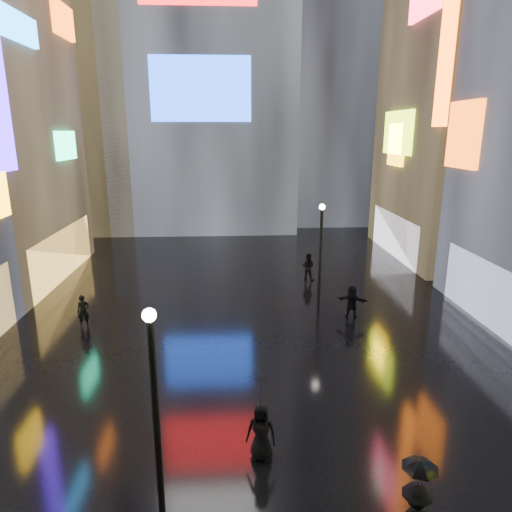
{
  "coord_description": "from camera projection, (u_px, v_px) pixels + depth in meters",
  "views": [
    {
      "loc": [
        -0.77,
        -1.64,
        8.74
      ],
      "look_at": [
        0.0,
        12.0,
        5.0
      ],
      "focal_mm": 32.0,
      "sensor_mm": 36.0,
      "label": 1
    }
  ],
  "objects": [
    {
      "name": "pedestrian_4",
      "position": [
        261.0,
        431.0,
        12.42
      ],
      "size": [
        0.94,
        0.74,
        1.69
      ],
      "primitive_type": "imported",
      "rotation": [
        0.0,
        0.0,
        -0.28
      ],
      "color": "black",
      "rests_on": "ground"
    },
    {
      "name": "pedestrian_5",
      "position": [
        352.0,
        302.0,
        21.99
      ],
      "size": [
        1.56,
        0.97,
        1.61
      ],
      "primitive_type": "imported",
      "rotation": [
        0.0,
        0.0,
        2.78
      ],
      "color": "black",
      "rests_on": "ground"
    },
    {
      "name": "lamp_near",
      "position": [
        155.0,
        404.0,
        10.03
      ],
      "size": [
        0.3,
        0.3,
        5.2
      ],
      "color": "black",
      "rests_on": "ground"
    },
    {
      "name": "pedestrian_7",
      "position": [
        308.0,
        267.0,
        27.58
      ],
      "size": [
        0.99,
        0.9,
        1.65
      ],
      "primitive_type": "imported",
      "rotation": [
        0.0,
        0.0,
        2.71
      ],
      "color": "black",
      "rests_on": "ground"
    },
    {
      "name": "pedestrian_6",
      "position": [
        83.0,
        311.0,
        20.93
      ],
      "size": [
        0.63,
        0.5,
        1.52
      ],
      "primitive_type": "imported",
      "rotation": [
        0.0,
        0.0,
        0.27
      ],
      "color": "black",
      "rests_on": "ground"
    },
    {
      "name": "building_right_far",
      "position": [
        483.0,
        49.0,
        30.0
      ],
      "size": [
        10.28,
        12.0,
        28.0
      ],
      "color": "black",
      "rests_on": "ground"
    },
    {
      "name": "tower_flank_right",
      "position": [
        329.0,
        43.0,
        44.23
      ],
      "size": [
        12.0,
        12.0,
        34.0
      ],
      "primitive_type": "cube",
      "color": "black",
      "rests_on": "ground"
    },
    {
      "name": "umbrella_2",
      "position": [
        261.0,
        389.0,
        12.07
      ],
      "size": [
        1.38,
        1.38,
        0.91
      ],
      "primitive_type": "imported",
      "rotation": [
        0.0,
        0.0,
        2.11
      ],
      "color": "black",
      "rests_on": "pedestrian_4"
    },
    {
      "name": "tower_flank_left",
      "position": [
        79.0,
        81.0,
        40.18
      ],
      "size": [
        10.0,
        10.0,
        26.0
      ],
      "primitive_type": "cube",
      "color": "black",
      "rests_on": "ground"
    },
    {
      "name": "umbrella_1",
      "position": [
        419.0,
        473.0,
        9.26
      ],
      "size": [
        0.93,
        0.93,
        0.63
      ],
      "primitive_type": "imported",
      "rotation": [
        0.0,
        0.0,
        2.76
      ],
      "color": "black",
      "rests_on": "pedestrian_2"
    },
    {
      "name": "ground",
      "position": [
        247.0,
        309.0,
        23.19
      ],
      "size": [
        140.0,
        140.0,
        0.0
      ],
      "primitive_type": "plane",
      "color": "black",
      "rests_on": "ground"
    },
    {
      "name": "lamp_far",
      "position": [
        321.0,
        247.0,
        23.62
      ],
      "size": [
        0.3,
        0.3,
        5.2
      ],
      "color": "black",
      "rests_on": "ground"
    }
  ]
}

